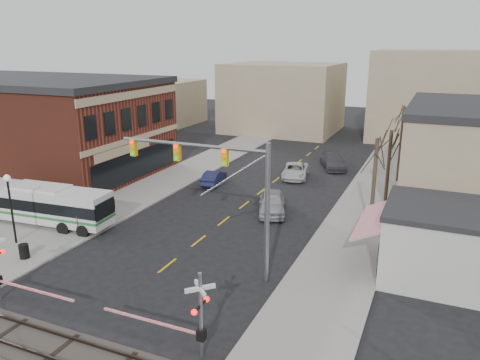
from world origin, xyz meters
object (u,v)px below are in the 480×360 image
transit_bus (41,203)px  street_lamp (9,195)px  trash_bin (24,251)px  car_c (295,171)px  rr_crossing_east (192,314)px  pedestrian_near (80,222)px  traffic_signal_mast (224,180)px  pedestrian_far (91,203)px  car_b (214,177)px  car_a (272,203)px  rr_crossing_west (1,267)px  car_d (333,161)px

transit_bus → street_lamp: 4.08m
trash_bin → car_c: bearing=67.6°
rr_crossing_east → pedestrian_near: bearing=148.6°
traffic_signal_mast → street_lamp: 14.82m
street_lamp → traffic_signal_mast: bearing=7.5°
pedestrian_far → street_lamp: bearing=-124.5°
traffic_signal_mast → car_b: (-8.55, 15.77, -5.04)m
car_a → car_c: (-1.25, 10.42, -0.15)m
rr_crossing_west → pedestrian_near: (-2.35, 8.27, -0.91)m
rr_crossing_west → car_b: bearing=88.5°
rr_crossing_west → street_lamp: street_lamp is taller
traffic_signal_mast → pedestrian_near: traffic_signal_mast is taller
traffic_signal_mast → rr_crossing_west: (-9.15, -7.39, -3.73)m
car_c → pedestrian_near: pedestrian_near is taller
car_a → car_c: size_ratio=0.99×
rr_crossing_west → car_c: rr_crossing_west is taller
car_b → rr_crossing_east: bearing=106.3°
car_b → pedestrian_near: (-2.95, -14.89, 0.39)m
traffic_signal_mast → trash_bin: size_ratio=10.24×
street_lamp → pedestrian_far: street_lamp is taller
traffic_signal_mast → pedestrian_far: size_ratio=4.85×
rr_crossing_east → street_lamp: size_ratio=1.18×
traffic_signal_mast → street_lamp: size_ratio=1.96×
car_d → pedestrian_far: pedestrian_far is taller
pedestrian_near → transit_bus: bearing=84.5°
rr_crossing_west → pedestrian_far: 12.59m
car_d → trash_bin: bearing=-136.5°
car_d → car_a: bearing=-118.4°
trash_bin → car_c: 26.39m
car_b → pedestrian_near: size_ratio=2.15×
trash_bin → car_d: (12.71, 29.60, 0.21)m
car_c → car_d: car_d is taller
pedestrian_far → car_b: bearing=41.4°
transit_bus → trash_bin: size_ratio=12.40×
rr_crossing_west → car_b: size_ratio=1.39×
car_a → car_b: 9.31m
traffic_signal_mast → car_a: bearing=94.5°
traffic_signal_mast → pedestrian_near: size_ratio=4.96×
transit_bus → rr_crossing_east: size_ratio=2.00×
traffic_signal_mast → car_d: size_ratio=1.72×
transit_bus → car_b: transit_bus is taller
rr_crossing_east → car_d: bearing=92.4°
trash_bin → car_c: (10.05, 24.40, 0.13)m
car_b → trash_bin: bearing=71.2°
rr_crossing_east → car_a: size_ratio=1.12×
rr_crossing_east → car_d: 33.58m
rr_crossing_west → car_d: (9.73, 33.58, -1.19)m
transit_bus → traffic_signal_mast: size_ratio=1.21×
street_lamp → pedestrian_far: (1.05, 6.33, -2.39)m
car_a → pedestrian_far: (-12.64, -6.16, 0.23)m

